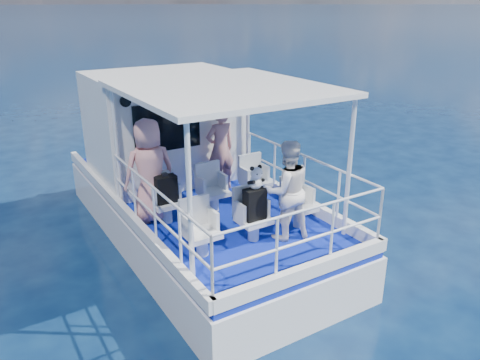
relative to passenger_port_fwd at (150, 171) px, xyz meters
name	(u,v)px	position (x,y,z in m)	size (l,w,h in m)	color
ground	(220,259)	(1.07, -0.41, -1.78)	(2000.00, 2000.00, 0.00)	#071939
hull	(196,237)	(1.07, 0.59, -1.78)	(3.00, 7.00, 1.60)	white
deck	(194,198)	(1.07, 0.59, -0.93)	(2.90, 6.90, 0.10)	#0B1C9A
cabin	(164,126)	(1.07, 1.89, 0.22)	(2.85, 2.00, 2.20)	white
canopy	(223,88)	(1.07, -0.61, 1.36)	(3.00, 3.20, 0.08)	white
canopy_posts	(226,159)	(1.07, -0.66, 0.22)	(2.77, 2.97, 2.20)	white
railings	(236,199)	(1.07, -0.99, -0.38)	(2.84, 3.59, 1.00)	white
seat_port_fwd	(167,211)	(0.17, -0.21, -0.69)	(0.48, 0.46, 0.38)	silver
seat_center_fwd	(214,200)	(1.07, -0.21, -0.69)	(0.48, 0.46, 0.38)	silver
seat_stbd_fwd	(256,190)	(1.97, -0.21, -0.69)	(0.48, 0.46, 0.38)	silver
seat_port_aft	(202,243)	(0.17, -1.51, -0.69)	(0.48, 0.46, 0.38)	silver
seat_center_aft	(253,228)	(1.07, -1.51, -0.69)	(0.48, 0.46, 0.38)	silver
seat_stbd_aft	(299,216)	(1.97, -1.51, -0.69)	(0.48, 0.46, 0.38)	silver
passenger_port_fwd	(150,171)	(0.00, 0.00, 0.00)	(0.66, 0.47, 1.77)	pink
passenger_stbd_fwd	(220,149)	(1.68, 0.61, -0.05)	(0.61, 0.40, 1.67)	tan
passenger_stbd_aft	(286,190)	(1.55, -1.69, -0.09)	(0.77, 0.60, 1.59)	white
backpack_port	(166,189)	(0.16, -0.25, -0.27)	(0.35, 0.20, 0.46)	black
backpack_center	(255,204)	(1.05, -1.56, -0.25)	(0.33, 0.19, 0.50)	black
compact_camera	(164,175)	(0.15, -0.27, -0.01)	(0.10, 0.06, 0.06)	black
panda	(256,177)	(1.07, -1.56, 0.18)	(0.23, 0.20, 0.36)	white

